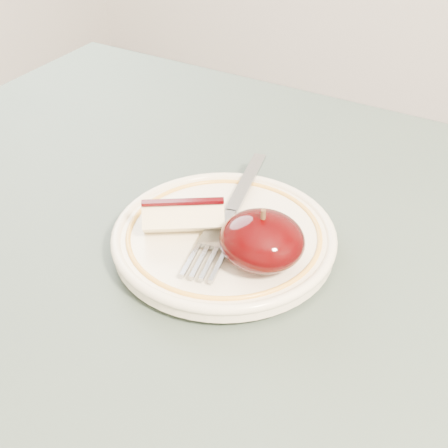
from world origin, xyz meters
The scene contains 5 objects.
table centered at (0.00, 0.00, 0.66)m, with size 0.90×0.90×0.75m.
plate centered at (-0.02, 0.11, 0.76)m, with size 0.19×0.19×0.02m.
apple_half centered at (0.02, 0.10, 0.79)m, with size 0.07×0.07×0.05m.
apple_wedge centered at (-0.05, 0.10, 0.78)m, with size 0.07×0.06×0.03m.
fork centered at (-0.03, 0.14, 0.77)m, with size 0.06×0.20×0.00m.
Camera 1 is at (0.19, -0.25, 1.09)m, focal length 50.00 mm.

